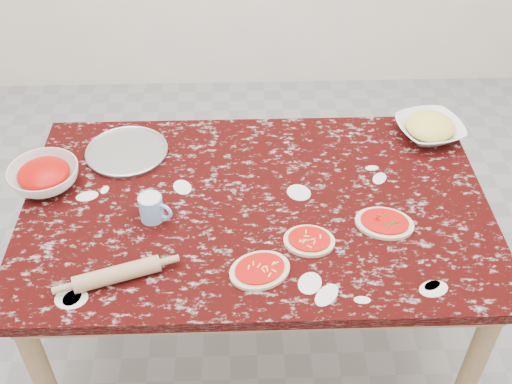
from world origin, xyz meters
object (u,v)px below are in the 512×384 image
(worktable, at_px, (256,220))
(sauce_bowl, at_px, (45,177))
(rolling_pin, at_px, (117,274))
(flour_mug, at_px, (152,208))
(cheese_bowl, at_px, (429,130))
(pizza_tray, at_px, (127,152))

(worktable, xyz_separation_m, sauce_bowl, (-0.74, 0.12, 0.12))
(worktable, bearing_deg, rolling_pin, -142.32)
(sauce_bowl, xyz_separation_m, flour_mug, (0.39, -0.18, 0.01))
(sauce_bowl, height_order, cheese_bowl, sauce_bowl)
(worktable, height_order, rolling_pin, rolling_pin)
(flour_mug, bearing_deg, cheese_bowl, 22.64)
(flour_mug, height_order, rolling_pin, flour_mug)
(rolling_pin, bearing_deg, pizza_tray, 94.63)
(pizza_tray, bearing_deg, rolling_pin, -85.37)
(pizza_tray, distance_m, sauce_bowl, 0.32)
(pizza_tray, height_order, cheese_bowl, cheese_bowl)
(worktable, distance_m, cheese_bowl, 0.78)
(pizza_tray, height_order, rolling_pin, rolling_pin)
(pizza_tray, relative_size, rolling_pin, 1.15)
(worktable, relative_size, cheese_bowl, 6.49)
(worktable, xyz_separation_m, cheese_bowl, (0.68, 0.36, 0.11))
(worktable, distance_m, pizza_tray, 0.57)
(pizza_tray, xyz_separation_m, rolling_pin, (0.05, -0.62, 0.02))
(cheese_bowl, height_order, flour_mug, flour_mug)
(cheese_bowl, distance_m, rolling_pin, 1.31)
(sauce_bowl, bearing_deg, pizza_tray, 33.55)
(cheese_bowl, xyz_separation_m, rolling_pin, (-1.11, -0.69, -0.00))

